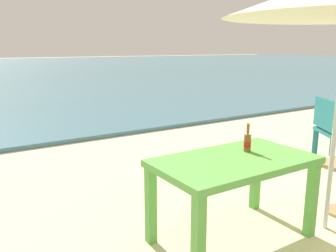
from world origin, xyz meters
The scene contains 2 objects.
picnic_table_green centered at (-1.18, 1.02, 0.65)m, with size 1.40×0.80×0.76m.
beer_bottle_amber centered at (-0.94, 1.11, 0.85)m, with size 0.07×0.07×0.26m.
Camera 1 is at (-3.23, -1.14, 1.70)m, focal length 38.00 mm.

